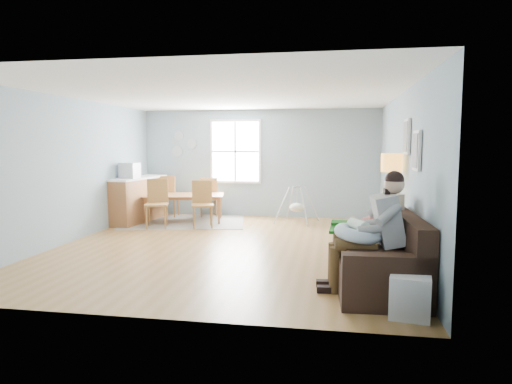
% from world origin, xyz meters
% --- Properties ---
extents(room, '(8.40, 9.40, 3.90)m').
position_xyz_m(room, '(0.00, 0.00, 2.42)').
color(room, olive).
extents(window, '(1.32, 0.08, 1.62)m').
position_xyz_m(window, '(-0.60, 3.46, 1.65)').
color(window, white).
rests_on(window, room).
extents(pictures, '(0.05, 1.34, 0.74)m').
position_xyz_m(pictures, '(2.97, -1.05, 1.85)').
color(pictures, white).
rests_on(pictures, room).
extents(wall_plates, '(0.67, 0.02, 0.66)m').
position_xyz_m(wall_plates, '(-2.00, 3.47, 1.83)').
color(wall_plates, '#92A8AF').
rests_on(wall_plates, room).
extents(sofa, '(1.10, 2.37, 0.94)m').
position_xyz_m(sofa, '(2.50, -1.82, 0.33)').
color(sofa, black).
rests_on(sofa, room).
extents(green_throw, '(1.10, 0.97, 0.04)m').
position_xyz_m(green_throw, '(2.37, -1.05, 0.60)').
color(green_throw, '#145814').
rests_on(green_throw, sofa).
extents(beige_pillow, '(0.25, 0.59, 0.58)m').
position_xyz_m(beige_pillow, '(2.71, -1.20, 0.86)').
color(beige_pillow, tan).
rests_on(beige_pillow, sofa).
extents(father, '(1.08, 0.51, 1.51)m').
position_xyz_m(father, '(2.37, -2.16, 0.81)').
color(father, gray).
rests_on(father, sofa).
extents(nursing_pillow, '(0.65, 0.64, 0.25)m').
position_xyz_m(nursing_pillow, '(2.19, -2.17, 0.73)').
color(nursing_pillow, silver).
rests_on(nursing_pillow, father).
extents(infant, '(0.28, 0.43, 0.16)m').
position_xyz_m(infant, '(2.18, -2.13, 0.83)').
color(infant, silver).
rests_on(infant, nursing_pillow).
extents(toddler, '(0.58, 0.29, 0.91)m').
position_xyz_m(toddler, '(2.40, -1.61, 0.79)').
color(toddler, white).
rests_on(toddler, sofa).
extents(floor_lamp, '(0.34, 0.34, 1.69)m').
position_xyz_m(floor_lamp, '(2.80, -0.25, 1.40)').
color(floor_lamp, black).
rests_on(floor_lamp, room).
extents(storage_cube, '(0.47, 0.44, 0.46)m').
position_xyz_m(storage_cube, '(2.69, -3.00, 0.23)').
color(storage_cube, white).
rests_on(storage_cube, room).
extents(rug, '(3.14, 2.61, 0.01)m').
position_xyz_m(rug, '(-1.60, 2.35, 0.01)').
color(rug, gray).
rests_on(rug, room).
extents(dining_table, '(2.02, 1.39, 0.65)m').
position_xyz_m(dining_table, '(-1.60, 2.35, 0.32)').
color(dining_table, brown).
rests_on(dining_table, rug).
extents(chair_sw, '(0.59, 0.59, 1.07)m').
position_xyz_m(chair_sw, '(-1.97, 1.59, 0.62)').
color(chair_sw, brown).
rests_on(chair_sw, rug).
extents(chair_se, '(0.59, 0.59, 1.04)m').
position_xyz_m(chair_se, '(-0.99, 1.77, 0.60)').
color(chair_se, brown).
rests_on(chair_se, rug).
extents(chair_nw, '(0.51, 0.51, 1.05)m').
position_xyz_m(chair_nw, '(-2.23, 2.92, 0.61)').
color(chair_nw, brown).
rests_on(chair_nw, rug).
extents(chair_ne, '(0.57, 0.57, 1.00)m').
position_xyz_m(chair_ne, '(-1.23, 3.12, 0.57)').
color(chair_ne, brown).
rests_on(chair_ne, rug).
extents(counter, '(0.76, 1.94, 1.06)m').
position_xyz_m(counter, '(-2.70, 2.21, 0.54)').
color(counter, brown).
rests_on(counter, room).
extents(monitor, '(0.41, 0.39, 0.35)m').
position_xyz_m(monitor, '(-2.72, 1.85, 1.24)').
color(monitor, '#B6B5BB').
rests_on(monitor, counter).
extents(baby_swing, '(1.03, 1.04, 0.86)m').
position_xyz_m(baby_swing, '(1.04, 2.62, 0.39)').
color(baby_swing, '#B6B5BB').
rests_on(baby_swing, room).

